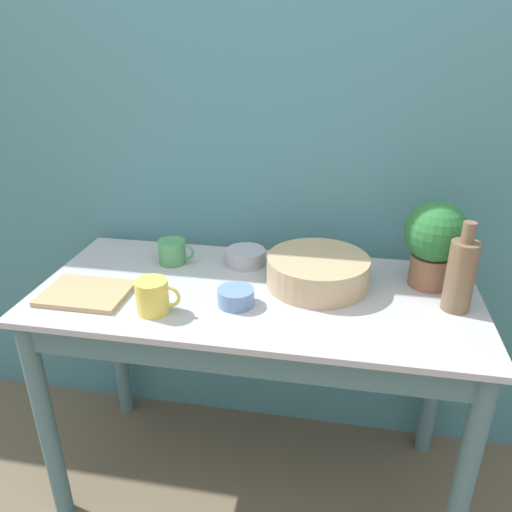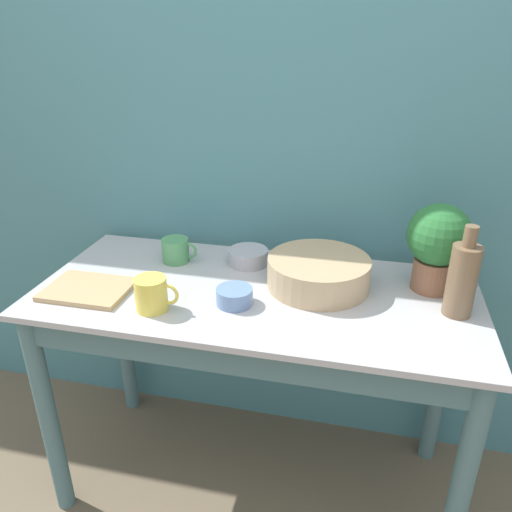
% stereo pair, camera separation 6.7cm
% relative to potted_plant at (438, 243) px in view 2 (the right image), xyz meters
% --- Properties ---
extents(wall_back, '(6.00, 0.05, 2.40)m').
position_rel_potted_plant_xyz_m(wall_back, '(-0.54, 0.23, 0.22)').
color(wall_back, teal).
rests_on(wall_back, ground_plane).
extents(counter_table, '(1.39, 0.64, 0.82)m').
position_rel_potted_plant_xyz_m(counter_table, '(-0.54, -0.16, -0.32)').
color(counter_table, slate).
rests_on(counter_table, ground_plane).
extents(potted_plant, '(0.19, 0.19, 0.28)m').
position_rel_potted_plant_xyz_m(potted_plant, '(0.00, 0.00, 0.00)').
color(potted_plant, '#8C5B42').
rests_on(potted_plant, counter_table).
extents(bowl_wash_large, '(0.33, 0.33, 0.10)m').
position_rel_potted_plant_xyz_m(bowl_wash_large, '(-0.35, -0.07, -0.11)').
color(bowl_wash_large, tan).
rests_on(bowl_wash_large, counter_table).
extents(bottle_tall, '(0.08, 0.08, 0.27)m').
position_rel_potted_plant_xyz_m(bottle_tall, '(0.06, -0.14, -0.05)').
color(bottle_tall, brown).
rests_on(bottle_tall, counter_table).
extents(mug_yellow, '(0.13, 0.09, 0.10)m').
position_rel_potted_plant_xyz_m(mug_yellow, '(-0.81, -0.32, -0.11)').
color(mug_yellow, '#E5CC4C').
rests_on(mug_yellow, counter_table).
extents(mug_green, '(0.13, 0.09, 0.08)m').
position_rel_potted_plant_xyz_m(mug_green, '(-0.86, 0.01, -0.12)').
color(mug_green, '#4C935B').
rests_on(mug_green, counter_table).
extents(bowl_small_blue, '(0.11, 0.11, 0.05)m').
position_rel_potted_plant_xyz_m(bowl_small_blue, '(-0.58, -0.24, -0.13)').
color(bowl_small_blue, '#6684B2').
rests_on(bowl_small_blue, counter_table).
extents(bowl_small_steel, '(0.14, 0.14, 0.05)m').
position_rel_potted_plant_xyz_m(bowl_small_steel, '(-0.61, 0.05, -0.13)').
color(bowl_small_steel, '#A8A8B2').
rests_on(bowl_small_steel, counter_table).
extents(tray_board, '(0.26, 0.20, 0.02)m').
position_rel_potted_plant_xyz_m(tray_board, '(-1.05, -0.27, -0.15)').
color(tray_board, tan).
rests_on(tray_board, counter_table).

